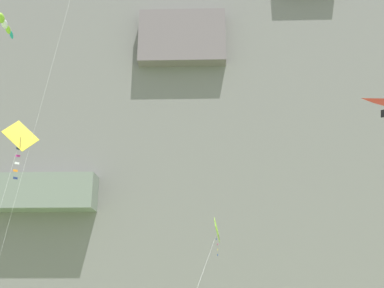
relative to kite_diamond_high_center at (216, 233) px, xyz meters
name	(u,v)px	position (x,y,z in m)	size (l,w,h in m)	color
cliff_face	(186,100)	(-4.11, 46.44, 31.21)	(180.00, 34.57, 77.12)	slate
kite_diamond_high_center	(216,233)	(0.00, 0.00, 0.00)	(2.89, 6.72, 8.46)	#8CCC33
kite_diamond_near_cliff	(20,139)	(-13.38, -2.79, 6.08)	(2.38, 2.31, 14.88)	yellow
kite_windsock_high_right	(4,24)	(-18.12, 1.66, 18.32)	(1.41, 7.53, 26.48)	#8CCC33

